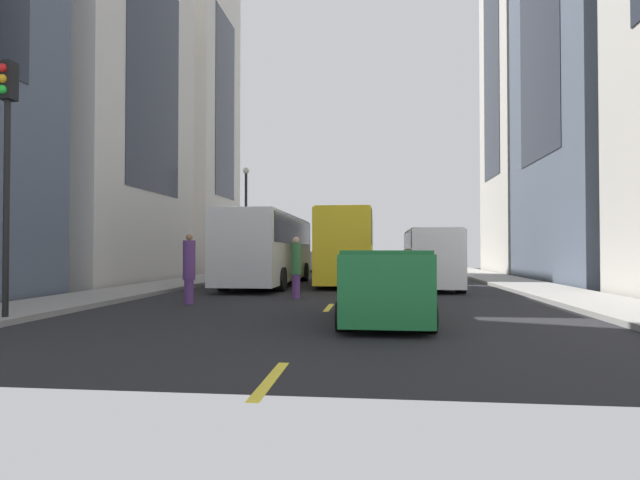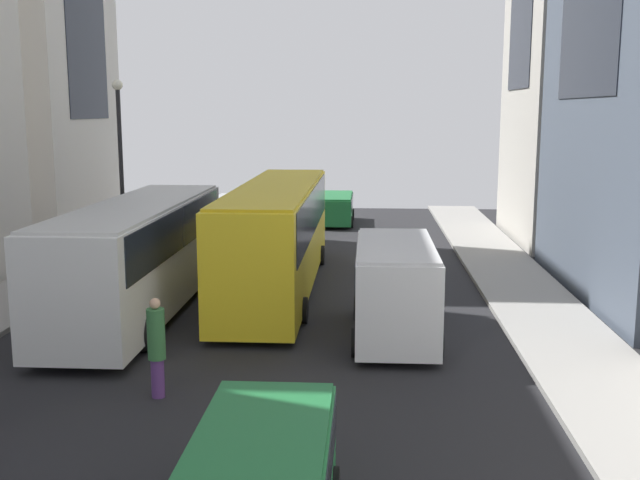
# 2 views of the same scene
# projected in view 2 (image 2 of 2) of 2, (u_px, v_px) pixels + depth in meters

# --- Properties ---
(ground_plane) EXTENTS (43.38, 43.38, 0.00)m
(ground_plane) POSITION_uv_depth(u_px,v_px,m) (279.00, 289.00, 25.54)
(ground_plane) COLOR black
(sidewalk_west) EXTENTS (2.87, 44.00, 0.15)m
(sidewalk_west) POSITION_uv_depth(u_px,v_px,m) (44.00, 283.00, 26.04)
(sidewalk_west) COLOR gray
(sidewalk_west) RESTS_ON ground
(sidewalk_east) EXTENTS (2.87, 44.00, 0.15)m
(sidewalk_east) POSITION_uv_depth(u_px,v_px,m) (523.00, 291.00, 25.01)
(sidewalk_east) COLOR gray
(sidewalk_east) RESTS_ON ground
(lane_stripe_1) EXTENTS (0.16, 2.00, 0.01)m
(lane_stripe_1) POSITION_uv_depth(u_px,v_px,m) (194.00, 457.00, 13.15)
(lane_stripe_1) COLOR yellow
(lane_stripe_1) RESTS_ON ground
(lane_stripe_2) EXTENTS (0.16, 2.00, 0.01)m
(lane_stripe_2) POSITION_uv_depth(u_px,v_px,m) (261.00, 323.00, 21.41)
(lane_stripe_2) COLOR yellow
(lane_stripe_2) RESTS_ON ground
(lane_stripe_3) EXTENTS (0.16, 2.00, 0.01)m
(lane_stripe_3) POSITION_uv_depth(u_px,v_px,m) (291.00, 264.00, 29.67)
(lane_stripe_3) COLOR yellow
(lane_stripe_3) RESTS_ON ground
(lane_stripe_4) EXTENTS (0.16, 2.00, 0.01)m
(lane_stripe_4) POSITION_uv_depth(u_px,v_px,m) (308.00, 231.00, 37.93)
(lane_stripe_4) COLOR yellow
(lane_stripe_4) RESTS_ON ground
(lane_stripe_5) EXTENTS (0.16, 2.00, 0.01)m
(lane_stripe_5) POSITION_uv_depth(u_px,v_px,m) (319.00, 209.00, 46.18)
(lane_stripe_5) COLOR yellow
(lane_stripe_5) RESTS_ON ground
(city_bus_white) EXTENTS (2.81, 11.25, 3.35)m
(city_bus_white) POSITION_uv_depth(u_px,v_px,m) (140.00, 248.00, 22.12)
(city_bus_white) COLOR silver
(city_bus_white) RESTS_ON ground
(streetcar_yellow) EXTENTS (2.70, 13.41, 3.59)m
(streetcar_yellow) POSITION_uv_depth(u_px,v_px,m) (278.00, 228.00, 25.24)
(streetcar_yellow) COLOR yellow
(streetcar_yellow) RESTS_ON ground
(delivery_van_white) EXTENTS (2.25, 5.33, 2.58)m
(delivery_van_white) POSITION_uv_depth(u_px,v_px,m) (395.00, 283.00, 19.83)
(delivery_van_white) COLOR white
(delivery_van_white) RESTS_ON ground
(car_silver_0) EXTENTS (2.04, 4.13, 1.59)m
(car_silver_0) POSITION_uv_depth(u_px,v_px,m) (232.00, 210.00, 38.76)
(car_silver_0) COLOR #B7BABF
(car_silver_0) RESTS_ON ground
(car_green_1) EXTENTS (2.04, 4.66, 1.57)m
(car_green_1) POSITION_uv_depth(u_px,v_px,m) (335.00, 207.00, 40.15)
(car_green_1) COLOR #1E7238
(car_green_1) RESTS_ON ground
(pedestrian_waiting_curb) EXTENTS (0.38, 0.38, 2.17)m
(pedestrian_waiting_curb) POSITION_uv_depth(u_px,v_px,m) (157.00, 345.00, 15.72)
(pedestrian_waiting_curb) COLOR #593372
(pedestrian_waiting_curb) RESTS_ON ground
(streetlamp_near) EXTENTS (0.44, 0.44, 7.15)m
(streetlamp_near) POSITION_uv_depth(u_px,v_px,m) (120.00, 147.00, 31.08)
(streetlamp_near) COLOR black
(streetlamp_near) RESTS_ON ground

